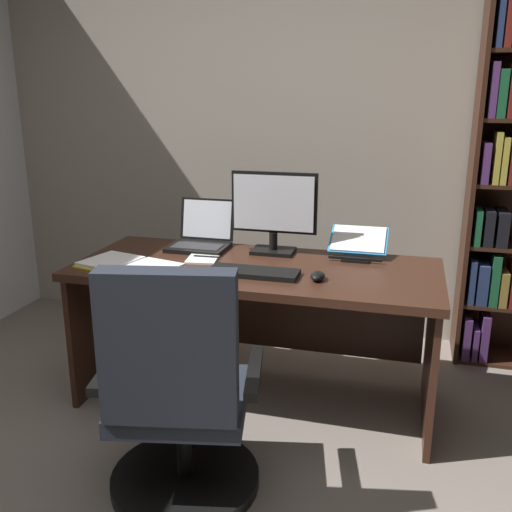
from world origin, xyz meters
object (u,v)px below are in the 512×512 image
reading_stand_with_book (358,243)px  monitor (274,213)px  keyboard (253,272)px  computer_mouse (318,276)px  office_chair (178,404)px  open_binder (130,265)px  notepad (203,258)px  laptop (201,238)px  desk (260,297)px  pen (207,256)px

reading_stand_with_book → monitor: bearing=-172.0°
keyboard → computer_mouse: 0.30m
office_chair → monitor: monitor is taller
keyboard → open_binder: 0.61m
monitor → reading_stand_with_book: (0.43, 0.06, -0.15)m
computer_mouse → notepad: size_ratio=0.50×
office_chair → computer_mouse: 0.85m
laptop → desk: bearing=-25.0°
notepad → pen: 0.02m
laptop → computer_mouse: bearing=-29.6°
desk → open_binder: 0.67m
desk → notepad: notepad is taller
laptop → reading_stand_with_book: bearing=3.8°
laptop → pen: bearing=-62.9°
desk → open_binder: (-0.58, -0.27, 0.20)m
desk → laptop: bearing=155.0°
office_chair → computer_mouse: (0.41, 0.67, 0.33)m
desk → office_chair: office_chair is taller
reading_stand_with_book → notepad: bearing=-160.3°
office_chair → laptop: (-0.30, 1.07, 0.36)m
keyboard → pen: bearing=147.6°
monitor → laptop: (-0.41, 0.00, -0.16)m
laptop → notepad: (0.09, -0.21, -0.05)m
keyboard → office_chair: bearing=-99.2°
monitor → pen: 0.41m
open_binder → pen: bearing=52.1°
office_chair → computer_mouse: size_ratio=9.37×
pen → computer_mouse: bearing=-17.5°
reading_stand_with_book → open_binder: size_ratio=0.54×
open_binder → pen: open_binder is taller
laptop → keyboard: bearing=-44.6°
laptop → notepad: laptop is taller
reading_stand_with_book → desk: bearing=-153.3°
office_chair → pen: 0.94m
desk → keyboard: 0.30m
desk → computer_mouse: 0.45m
laptop → notepad: size_ratio=1.48×
laptop → open_binder: bearing=-113.9°
desk → notepad: 0.35m
keyboard → open_binder: size_ratio=0.77×
notepad → desk: bearing=7.1°
desk → computer_mouse: bearing=-34.4°
keyboard → reading_stand_with_book: 0.63m
office_chair → reading_stand_with_book: 1.31m
desk → office_chair: 0.91m
keyboard → pen: (-0.30, 0.19, 0.00)m
reading_stand_with_book → pen: bearing=-159.8°
notepad → reading_stand_with_book: bearing=19.7°
notepad → laptop: bearing=112.7°
laptop → computer_mouse: laptop is taller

